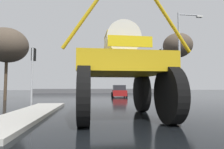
{
  "coord_description": "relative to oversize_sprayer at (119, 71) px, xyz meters",
  "views": [
    {
      "loc": [
        -0.77,
        -3.34,
        1.27
      ],
      "look_at": [
        0.35,
        6.7,
        1.95
      ],
      "focal_mm": 29.85,
      "sensor_mm": 36.0,
      "label": 1
    }
  ],
  "objects": [
    {
      "name": "traffic_signal_near_right",
      "position": [
        3.84,
        5.05,
        1.03
      ],
      "size": [
        0.24,
        0.54,
        4.1
      ],
      "color": "#A8AAAF",
      "rests_on": "ground"
    },
    {
      "name": "median_island",
      "position": [
        -3.94,
        1.07,
        -1.89
      ],
      "size": [
        1.75,
        9.15,
        0.15
      ],
      "primitive_type": "cube",
      "color": "#B2AFA8",
      "rests_on": "ground"
    },
    {
      "name": "oversize_sprayer",
      "position": [
        0.0,
        0.0,
        0.0
      ],
      "size": [
        4.42,
        5.45,
        4.39
      ],
      "rotation": [
        0.0,
        0.0,
        1.59
      ],
      "color": "black",
      "rests_on": "ground"
    },
    {
      "name": "ground_plane",
      "position": [
        -0.42,
        13.51,
        -1.96
      ],
      "size": [
        120.0,
        120.0,
        0.0
      ],
      "primitive_type": "plane",
      "color": "black"
    },
    {
      "name": "bare_tree_left",
      "position": [
        -9.55,
        11.44,
        3.44
      ],
      "size": [
        4.03,
        4.03,
        7.13
      ],
      "color": "#473828",
      "rests_on": "ground"
    },
    {
      "name": "sedan_ahead",
      "position": [
        2.36,
        16.05,
        -1.25
      ],
      "size": [
        2.12,
        4.21,
        1.52
      ],
      "rotation": [
        0.0,
        0.0,
        1.5
      ],
      "color": "maroon",
      "rests_on": "ground"
    },
    {
      "name": "roadside_barrier",
      "position": [
        -0.42,
        31.96,
        -1.51
      ],
      "size": [
        26.15,
        0.24,
        0.9
      ],
      "primitive_type": "cube",
      "color": "#59595B",
      "rests_on": "ground"
    },
    {
      "name": "bare_tree_right",
      "position": [
        8.92,
        12.88,
        4.15
      ],
      "size": [
        3.4,
        3.4,
        7.63
      ],
      "color": "#473828",
      "rests_on": "ground"
    },
    {
      "name": "streetlight_near_right",
      "position": [
        6.38,
        6.99,
        2.34
      ],
      "size": [
        2.23,
        0.24,
        7.63
      ],
      "color": "#A8AAAF",
      "rests_on": "ground"
    },
    {
      "name": "traffic_signal_near_left",
      "position": [
        -5.08,
        5.06,
        0.94
      ],
      "size": [
        0.24,
        0.54,
        3.98
      ],
      "color": "#A8AAAF",
      "rests_on": "ground"
    }
  ]
}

